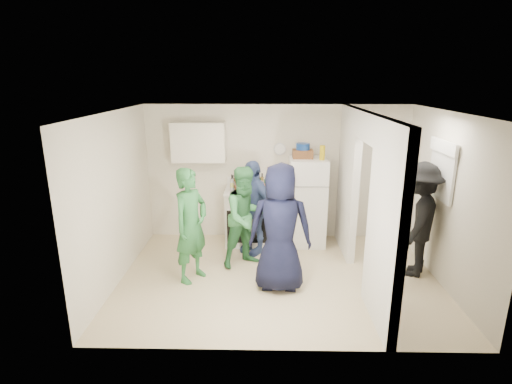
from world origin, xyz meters
TOP-DOWN VIEW (x-y plane):
  - floor at (0.00, 0.00)m, footprint 4.80×4.80m
  - wall_back at (0.00, 1.70)m, footprint 4.80×0.00m
  - wall_front at (0.00, -1.70)m, footprint 4.80×0.00m
  - wall_left at (-2.40, 0.00)m, footprint 0.00×3.40m
  - wall_right at (2.40, 0.00)m, footprint 0.00×3.40m
  - ceiling at (0.00, 0.00)m, footprint 4.80×4.80m
  - partition_pier_back at (1.20, 1.10)m, footprint 0.12×1.20m
  - partition_pier_front at (1.20, -1.10)m, footprint 0.12×1.20m
  - partition_header at (1.20, 0.00)m, footprint 0.12×1.00m
  - stove at (-0.51, 1.37)m, footprint 0.84×0.70m
  - upper_cabinet at (-1.40, 1.52)m, footprint 0.95×0.34m
  - fridge at (0.54, 1.34)m, footprint 0.66×0.64m
  - wicker_basket at (0.44, 1.39)m, footprint 0.35×0.25m
  - blue_bowl at (0.44, 1.39)m, footprint 0.24×0.24m
  - yellow_cup_stack_top at (0.76, 1.24)m, footprint 0.09×0.09m
  - wall_clock at (0.05, 1.68)m, footprint 0.22×0.02m
  - spice_shelf at (0.00, 1.65)m, footprint 0.35×0.08m
  - nook_window at (2.38, 0.20)m, footprint 0.03×0.70m
  - nook_window_frame at (2.36, 0.20)m, footprint 0.04×0.76m
  - nook_valance at (2.34, 0.20)m, footprint 0.04×0.82m
  - yellow_cup_stack_stove at (-0.63, 1.15)m, footprint 0.09×0.09m
  - red_cup at (-0.29, 1.17)m, footprint 0.09×0.09m
  - person_green_left at (-1.30, -0.05)m, footprint 0.68×0.75m
  - person_green_center at (-0.51, 0.45)m, footprint 1.00×0.95m
  - person_denim at (-0.43, 0.95)m, footprint 0.97×0.94m
  - person_navy at (-0.01, -0.29)m, footprint 0.94×0.64m
  - person_nook at (2.10, 0.20)m, footprint 1.15×1.32m
  - bottle_a at (-0.80, 1.51)m, footprint 0.07×0.07m
  - bottle_b at (-0.70, 1.28)m, footprint 0.06×0.06m
  - bottle_c at (-0.59, 1.54)m, footprint 0.06×0.06m
  - bottle_d at (-0.49, 1.30)m, footprint 0.07×0.07m
  - bottle_e at (-0.42, 1.56)m, footprint 0.07×0.07m
  - bottle_f at (-0.32, 1.39)m, footprint 0.08×0.08m
  - bottle_g at (-0.27, 1.52)m, footprint 0.07×0.07m
  - bottle_h at (-0.80, 1.26)m, footprint 0.07×0.07m
  - bottle_i at (-0.47, 1.46)m, footprint 0.06×0.06m
  - bottle_j at (-0.19, 1.27)m, footprint 0.08×0.08m
  - bottle_k at (-0.72, 1.40)m, footprint 0.07×0.07m
  - bottle_l at (-0.39, 1.23)m, footprint 0.07×0.07m

SIDE VIEW (x-z plane):
  - floor at x=0.00m, z-range 0.00..0.00m
  - stove at x=-0.51m, z-range 0.00..1.00m
  - fridge at x=0.54m, z-range 0.00..1.59m
  - person_denim at x=-0.43m, z-range 0.00..1.63m
  - person_green_center at x=-0.51m, z-range 0.00..1.64m
  - person_green_left at x=-1.30m, z-range 0.00..1.73m
  - person_nook at x=2.10m, z-range 0.00..1.77m
  - person_navy at x=-0.01m, z-range 0.00..1.85m
  - red_cup at x=-0.29m, z-range 1.00..1.12m
  - bottle_a at x=-0.80m, z-range 1.00..1.25m
  - bottle_k at x=-0.72m, z-range 1.00..1.25m
  - yellow_cup_stack_stove at x=-0.63m, z-range 1.00..1.25m
  - bottle_i at x=-0.47m, z-range 1.00..1.28m
  - bottle_l at x=-0.39m, z-range 1.00..1.28m
  - bottle_d at x=-0.49m, z-range 1.00..1.28m
  - bottle_g at x=-0.27m, z-range 1.00..1.28m
  - bottle_e at x=-0.42m, z-range 1.00..1.29m
  - bottle_f at x=-0.32m, z-range 1.00..1.29m
  - bottle_c at x=-0.59m, z-range 1.00..1.30m
  - bottle_j at x=-0.19m, z-range 1.00..1.31m
  - bottle_b at x=-0.70m, z-range 1.00..1.31m
  - bottle_h at x=-0.80m, z-range 1.00..1.32m
  - wall_back at x=0.00m, z-range -1.15..3.65m
  - wall_front at x=0.00m, z-range -1.15..3.65m
  - wall_left at x=-2.40m, z-range -0.45..2.95m
  - wall_right at x=2.40m, z-range -0.45..2.95m
  - partition_pier_back at x=1.20m, z-range 0.00..2.50m
  - partition_pier_front at x=1.20m, z-range 0.00..2.50m
  - spice_shelf at x=0.00m, z-range 1.34..1.36m
  - nook_window at x=2.38m, z-range 1.25..2.05m
  - nook_window_frame at x=2.36m, z-range 1.22..2.08m
  - wicker_basket at x=0.44m, z-range 1.59..1.74m
  - wall_clock at x=0.05m, z-range 1.59..1.81m
  - yellow_cup_stack_top at x=0.76m, z-range 1.59..1.84m
  - blue_bowl at x=0.44m, z-range 1.74..1.85m
  - upper_cabinet at x=-1.40m, z-range 1.50..2.20m
  - nook_valance at x=2.34m, z-range 1.91..2.09m
  - partition_header at x=1.20m, z-range 2.10..2.50m
  - ceiling at x=0.00m, z-range 2.50..2.50m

